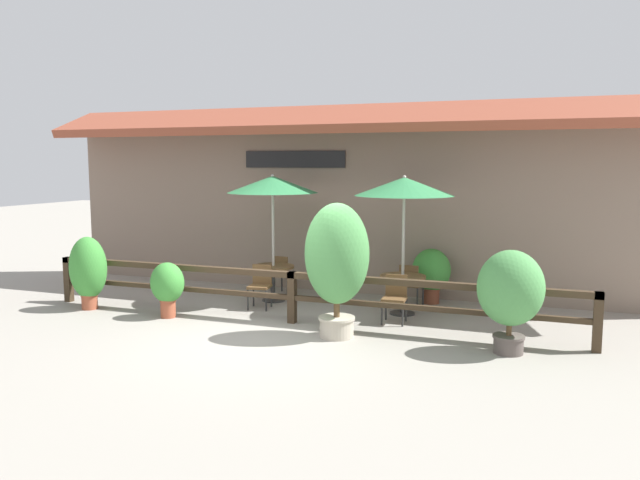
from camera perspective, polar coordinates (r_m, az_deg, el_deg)
ground_plane at (r=10.64m, az=-4.78°, el=-8.90°), size 60.00×60.00×0.00m
building_facade at (r=14.07m, az=2.23°, el=3.99°), size 14.28×1.49×4.23m
patio_railing at (r=11.41m, az=-2.58°, el=-4.19°), size 10.40×0.14×0.95m
patio_umbrella_near at (r=13.06m, az=-4.35°, el=5.07°), size 1.90×1.90×2.69m
dining_table_near at (r=13.26m, az=-4.28°, el=-3.00°), size 0.89×0.89×0.76m
chair_near_streetside at (r=12.66m, az=-5.47°, el=-4.01°), size 0.48×0.48×0.87m
chair_near_wallside at (r=13.93m, az=-3.41°, el=-2.97°), size 0.47×0.47×0.87m
patio_umbrella_middle at (r=11.97m, az=7.71°, el=4.84°), size 1.90×1.90×2.69m
dining_table_middle at (r=12.18m, az=7.57°, el=-3.95°), size 0.89×0.89×0.76m
chair_middle_streetside at (r=11.56m, az=6.86°, el=-5.10°), size 0.44×0.44×0.87m
chair_middle_wallside at (r=12.85m, az=8.28°, el=-3.89°), size 0.47×0.47×0.87m
potted_plant_entrance_palm at (r=13.29m, az=-20.44°, el=-2.54°), size 0.76×0.68×1.46m
potted_plant_corner_fern at (r=10.38m, az=1.55°, el=-1.72°), size 1.09×0.98×2.27m
potted_plant_tall_tropical at (r=12.17m, az=-13.78°, el=-4.02°), size 0.65×0.59×1.06m
potted_plant_small_flowering at (r=9.97m, az=17.02°, el=-4.51°), size 1.01×0.91×1.61m
potted_plant_broad_leaf at (r=13.20m, az=10.14°, el=-2.91°), size 0.80×0.72×1.15m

